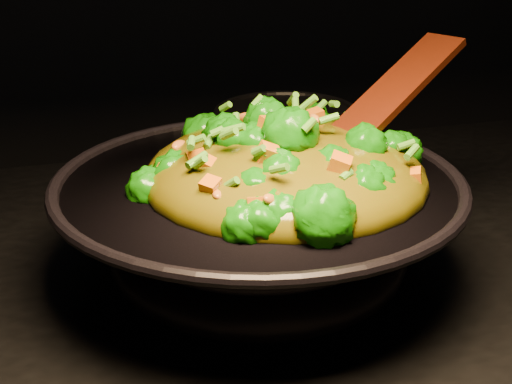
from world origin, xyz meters
name	(u,v)px	position (x,y,z in m)	size (l,w,h in m)	color
wok	(258,234)	(-0.09, -0.03, 0.96)	(0.45, 0.45, 0.13)	black
stir_fry	(286,136)	(-0.06, -0.03, 1.08)	(0.32, 0.32, 0.11)	#136607
spatula	(366,118)	(0.05, -0.01, 1.09)	(0.36, 0.05, 0.01)	#3B1104
back_pot	(286,147)	(0.04, 0.26, 0.96)	(0.21, 0.21, 0.12)	black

